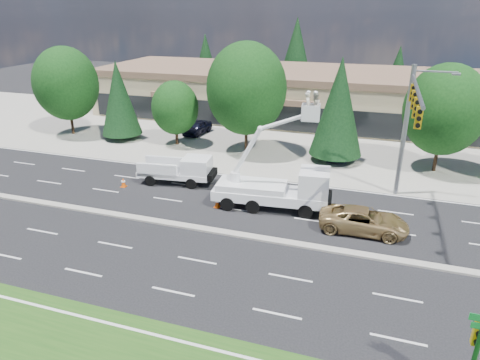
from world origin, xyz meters
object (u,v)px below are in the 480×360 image
(signal_mast, at_px, (409,117))
(utility_pickup, at_px, (180,172))
(street_sign_pole, at_px, (477,346))
(minivan, at_px, (364,220))
(bucket_truck, at_px, (281,185))

(signal_mast, height_order, utility_pickup, signal_mast)
(street_sign_pole, height_order, minivan, street_sign_pole)
(utility_pickup, distance_m, minivan, 13.96)
(utility_pickup, bearing_deg, minivan, -21.78)
(minivan, bearing_deg, utility_pickup, 75.09)
(signal_mast, distance_m, minivan, 7.09)
(street_sign_pole, xyz_separation_m, bucket_truck, (-9.25, 12.67, -0.74))
(utility_pickup, bearing_deg, street_sign_pole, -47.55)
(street_sign_pole, distance_m, utility_pickup, 22.82)
(signal_mast, xyz_separation_m, minivan, (-1.93, -4.24, -5.34))
(utility_pickup, xyz_separation_m, minivan, (13.53, -3.44, -0.14))
(bucket_truck, bearing_deg, minivan, -20.97)
(street_sign_pole, bearing_deg, minivan, 109.21)
(signal_mast, height_order, minivan, signal_mast)
(utility_pickup, bearing_deg, bucket_truck, -21.05)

